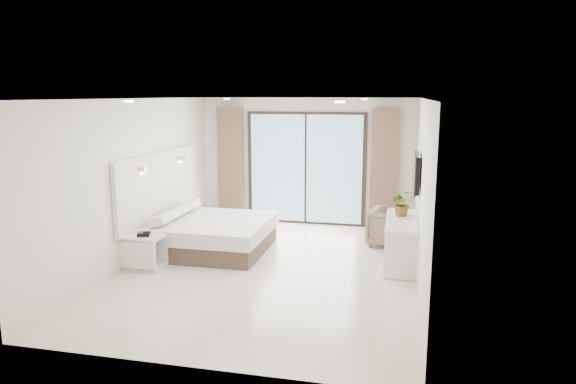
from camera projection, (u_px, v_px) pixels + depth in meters
The scene contains 8 objects.
ground at pixel (270, 269), 8.25m from camera, with size 6.20×6.20×0.00m, color beige.
room_shell at pixel (270, 164), 8.80m from camera, with size 4.62×6.22×2.72m.
bed at pixel (210, 234), 9.20m from camera, with size 2.02×1.92×0.70m.
nightstand at pixel (144, 251), 8.26m from camera, with size 0.61×0.51×0.54m.
phone at pixel (144, 234), 8.14m from camera, with size 0.19×0.15×0.06m, color black.
console_desk at pixel (401, 232), 8.36m from camera, with size 0.50×1.61×0.77m.
plant at pixel (402, 206), 8.53m from camera, with size 0.39×0.43×0.34m, color #33662D.
armchair at pixel (391, 225), 9.49m from camera, with size 0.74×0.69×0.76m, color #7E6752.
Camera 1 is at (2.01, -7.61, 2.76)m, focal length 32.00 mm.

